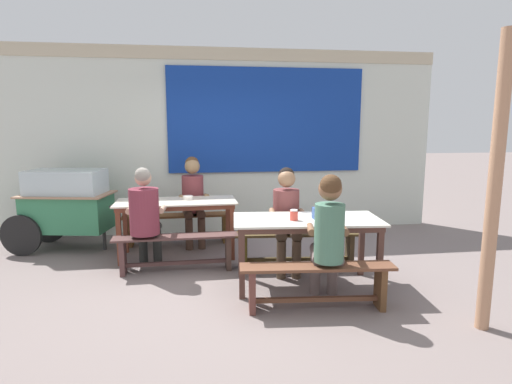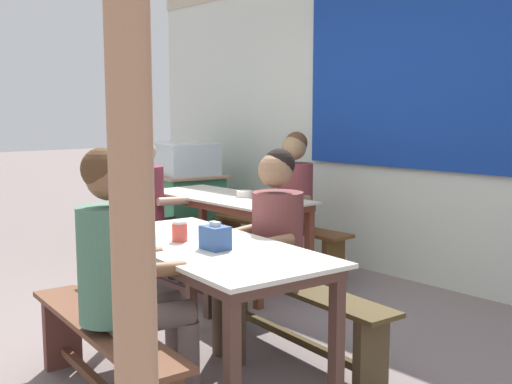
{
  "view_description": "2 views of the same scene",
  "coord_description": "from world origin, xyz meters",
  "px_view_note": "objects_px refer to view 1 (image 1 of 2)",
  "views": [
    {
      "loc": [
        -0.45,
        -4.54,
        1.8
      ],
      "look_at": [
        0.3,
        0.7,
        0.93
      ],
      "focal_mm": 29.16,
      "sensor_mm": 36.0,
      "label": 1
    },
    {
      "loc": [
        3.42,
        -2.16,
        1.5
      ],
      "look_at": [
        0.12,
        0.69,
        0.93
      ],
      "focal_mm": 42.84,
      "sensor_mm": 36.0,
      "label": 2
    }
  ],
  "objects_px": {
    "dining_table_far": "(177,207)",
    "food_cart": "(66,203)",
    "wooden_support_post": "(495,186)",
    "person_center_facing": "(193,195)",
    "person_near_front": "(328,232)",
    "bench_far_front": "(176,248)",
    "condiment_jar": "(294,215)",
    "bench_near_front": "(317,280)",
    "person_left_back_turned": "(145,213)",
    "bench_far_back": "(178,224)",
    "bench_near_back": "(298,244)",
    "soup_bowl": "(188,198)",
    "dining_table_near": "(307,225)",
    "tissue_box": "(320,213)",
    "person_right_near_table": "(287,212)"
  },
  "relations": [
    {
      "from": "bench_near_back",
      "to": "soup_bowl",
      "type": "distance_m",
      "value": 1.64
    },
    {
      "from": "person_center_facing",
      "to": "bench_far_front",
      "type": "bearing_deg",
      "value": -100.04
    },
    {
      "from": "food_cart",
      "to": "person_near_front",
      "type": "height_order",
      "value": "person_near_front"
    },
    {
      "from": "person_near_front",
      "to": "food_cart",
      "type": "bearing_deg",
      "value": 142.6
    },
    {
      "from": "soup_bowl",
      "to": "dining_table_far",
      "type": "bearing_deg",
      "value": -154.6
    },
    {
      "from": "bench_near_back",
      "to": "wooden_support_post",
      "type": "height_order",
      "value": "wooden_support_post"
    },
    {
      "from": "bench_far_back",
      "to": "dining_table_far",
      "type": "bearing_deg",
      "value": -88.75
    },
    {
      "from": "person_right_near_table",
      "to": "person_left_back_turned",
      "type": "bearing_deg",
      "value": 174.17
    },
    {
      "from": "wooden_support_post",
      "to": "person_center_facing",
      "type": "bearing_deg",
      "value": 130.11
    },
    {
      "from": "bench_far_back",
      "to": "person_right_near_table",
      "type": "height_order",
      "value": "person_right_near_table"
    },
    {
      "from": "dining_table_near",
      "to": "food_cart",
      "type": "xyz_separation_m",
      "value": [
        -3.06,
        1.85,
        -0.01
      ]
    },
    {
      "from": "bench_near_front",
      "to": "dining_table_far",
      "type": "bearing_deg",
      "value": 126.64
    },
    {
      "from": "person_left_back_turned",
      "to": "tissue_box",
      "type": "distance_m",
      "value": 2.1
    },
    {
      "from": "bench_far_back",
      "to": "bench_far_front",
      "type": "distance_m",
      "value": 1.23
    },
    {
      "from": "condiment_jar",
      "to": "wooden_support_post",
      "type": "relative_size",
      "value": 0.05
    },
    {
      "from": "dining_table_near",
      "to": "bench_near_back",
      "type": "xyz_separation_m",
      "value": [
        0.05,
        0.61,
        -0.39
      ]
    },
    {
      "from": "soup_bowl",
      "to": "food_cart",
      "type": "bearing_deg",
      "value": 164.61
    },
    {
      "from": "person_right_near_table",
      "to": "tissue_box",
      "type": "relative_size",
      "value": 8.57
    },
    {
      "from": "bench_near_front",
      "to": "wooden_support_post",
      "type": "distance_m",
      "value": 1.77
    },
    {
      "from": "person_center_facing",
      "to": "tissue_box",
      "type": "height_order",
      "value": "person_center_facing"
    },
    {
      "from": "bench_far_front",
      "to": "person_center_facing",
      "type": "relative_size",
      "value": 1.15
    },
    {
      "from": "dining_table_near",
      "to": "tissue_box",
      "type": "height_order",
      "value": "tissue_box"
    },
    {
      "from": "food_cart",
      "to": "tissue_box",
      "type": "bearing_deg",
      "value": -30.54
    },
    {
      "from": "person_center_facing",
      "to": "condiment_jar",
      "type": "xyz_separation_m",
      "value": [
        1.09,
        -1.92,
        0.07
      ]
    },
    {
      "from": "bench_near_back",
      "to": "soup_bowl",
      "type": "xyz_separation_m",
      "value": [
        -1.37,
        0.75,
        0.5
      ]
    },
    {
      "from": "dining_table_near",
      "to": "wooden_support_post",
      "type": "bearing_deg",
      "value": -42.14
    },
    {
      "from": "bench_far_front",
      "to": "tissue_box",
      "type": "height_order",
      "value": "tissue_box"
    },
    {
      "from": "dining_table_far",
      "to": "condiment_jar",
      "type": "height_order",
      "value": "condiment_jar"
    },
    {
      "from": "bench_near_front",
      "to": "bench_far_front",
      "type": "bearing_deg",
      "value": 137.42
    },
    {
      "from": "dining_table_near",
      "to": "person_left_back_turned",
      "type": "height_order",
      "value": "person_left_back_turned"
    },
    {
      "from": "person_left_back_turned",
      "to": "bench_far_back",
      "type": "bearing_deg",
      "value": 74.17
    },
    {
      "from": "person_center_facing",
      "to": "condiment_jar",
      "type": "distance_m",
      "value": 2.21
    },
    {
      "from": "dining_table_far",
      "to": "bench_far_front",
      "type": "distance_m",
      "value": 0.73
    },
    {
      "from": "bench_near_front",
      "to": "person_left_back_turned",
      "type": "xyz_separation_m",
      "value": [
        -1.76,
        1.34,
        0.43
      ]
    },
    {
      "from": "soup_bowl",
      "to": "tissue_box",
      "type": "bearing_deg",
      "value": -44.09
    },
    {
      "from": "tissue_box",
      "to": "bench_near_front",
      "type": "bearing_deg",
      "value": -107.87
    },
    {
      "from": "person_near_front",
      "to": "wooden_support_post",
      "type": "distance_m",
      "value": 1.49
    },
    {
      "from": "dining_table_near",
      "to": "bench_far_back",
      "type": "height_order",
      "value": "dining_table_near"
    },
    {
      "from": "wooden_support_post",
      "to": "condiment_jar",
      "type": "bearing_deg",
      "value": 142.79
    },
    {
      "from": "bench_far_front",
      "to": "person_right_near_table",
      "type": "xyz_separation_m",
      "value": [
        1.35,
        -0.12,
        0.43
      ]
    },
    {
      "from": "dining_table_near",
      "to": "tissue_box",
      "type": "relative_size",
      "value": 11.16
    },
    {
      "from": "bench_far_back",
      "to": "food_cart",
      "type": "relative_size",
      "value": 0.99
    },
    {
      "from": "wooden_support_post",
      "to": "person_right_near_table",
      "type": "bearing_deg",
      "value": 129.11
    },
    {
      "from": "person_center_facing",
      "to": "tissue_box",
      "type": "xyz_separation_m",
      "value": [
        1.38,
        -1.89,
        0.08
      ]
    },
    {
      "from": "dining_table_far",
      "to": "person_left_back_turned",
      "type": "distance_m",
      "value": 0.66
    },
    {
      "from": "dining_table_far",
      "to": "bench_near_front",
      "type": "distance_m",
      "value": 2.41
    },
    {
      "from": "person_right_near_table",
      "to": "dining_table_near",
      "type": "bearing_deg",
      "value": -79.22
    },
    {
      "from": "dining_table_far",
      "to": "food_cart",
      "type": "xyz_separation_m",
      "value": [
        -1.59,
        0.55,
        -0.01
      ]
    },
    {
      "from": "bench_near_front",
      "to": "person_left_back_turned",
      "type": "bearing_deg",
      "value": 142.74
    },
    {
      "from": "bench_far_back",
      "to": "person_left_back_turned",
      "type": "bearing_deg",
      "value": -105.83
    }
  ]
}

